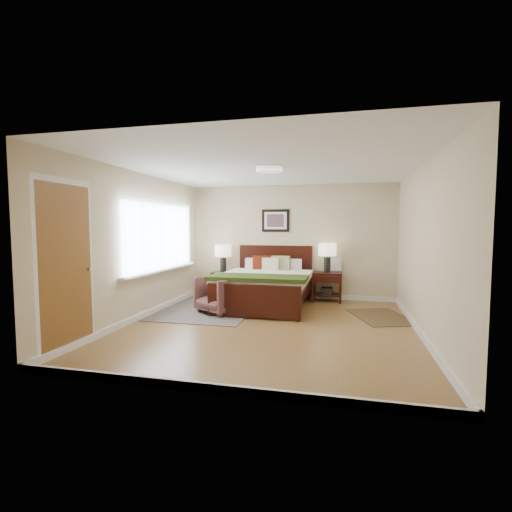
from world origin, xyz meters
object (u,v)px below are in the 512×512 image
bed (266,280)px  armchair (221,294)px  lamp_left (223,253)px  nightstand_left (223,277)px  nightstand_right (327,284)px  lamp_right (327,252)px  rug_persian (211,308)px

bed → armchair: bed is taller
lamp_left → armchair: (0.47, -1.56, -0.66)m
nightstand_left → armchair: (0.47, -1.54, -0.10)m
nightstand_right → lamp_right: bearing=90.0°
lamp_right → rug_persian: (-2.15, -1.27, -1.05)m
lamp_left → lamp_right: 2.32m
bed → lamp_left: bearing=144.8°
rug_persian → lamp_left: bearing=96.7°
nightstand_left → rug_persian: size_ratio=0.23×
nightstand_right → lamp_left: (-2.31, 0.01, 0.62)m
nightstand_left → armchair: armchair is taller
armchair → rug_persian: bearing=167.7°
bed → lamp_left: size_ratio=3.49×
lamp_left → bed: bearing=-35.2°
nightstand_right → armchair: 2.41m
lamp_left → armchair: 1.75m
lamp_left → lamp_right: size_ratio=1.00×
lamp_right → armchair: size_ratio=0.82×
nightstand_left → armchair: 1.61m
bed → rug_persian: bearing=-155.7°
bed → lamp_right: lamp_right is taller
nightstand_left → bed: bearing=-34.5°
lamp_right → armchair: 2.52m
nightstand_left → lamp_right: size_ratio=0.92×
nightstand_left → rug_persian: nightstand_left is taller
nightstand_left → lamp_left: bearing=90.0°
bed → rug_persian: (-1.00, -0.45, -0.52)m
bed → nightstand_left: (-1.16, 0.80, -0.09)m
lamp_right → rug_persian: lamp_right is taller
rug_persian → lamp_right: bearing=29.9°
armchair → bed: bearing=77.6°
nightstand_right → lamp_left: bearing=179.7°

